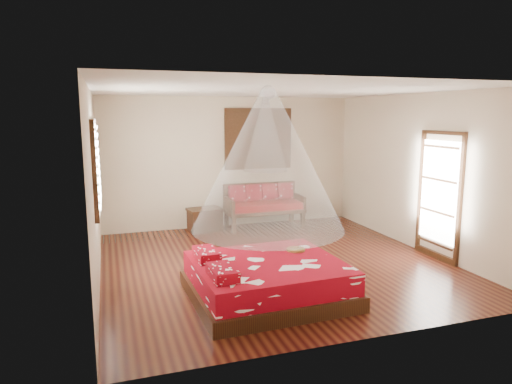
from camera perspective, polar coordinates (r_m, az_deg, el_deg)
room at (r=7.33m, az=2.44°, el=1.61°), size 5.54×5.54×2.84m
bed at (r=6.21m, az=1.29°, el=-10.88°), size 2.07×1.89×0.63m
daybed at (r=9.89m, az=0.91°, el=-1.43°), size 1.66×0.74×0.94m
storage_chest at (r=9.69m, az=-6.42°, el=-3.42°), size 0.75×0.59×0.48m
shutter_panel at (r=10.04m, az=0.29°, el=6.68°), size 1.52×0.06×1.32m
window_left at (r=7.03m, az=-19.34°, el=3.18°), size 0.10×1.74×1.34m
glazed_door at (r=8.25m, az=21.90°, el=-0.51°), size 0.08×1.02×2.16m
wine_tray at (r=6.60m, az=4.99°, el=-6.83°), size 0.27×0.27×0.21m
mosquito_net_main at (r=5.84m, az=1.50°, el=3.98°), size 1.99×1.99×1.80m
mosquito_net_daybed at (r=9.60m, az=1.18°, el=7.13°), size 0.93×0.93×1.50m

